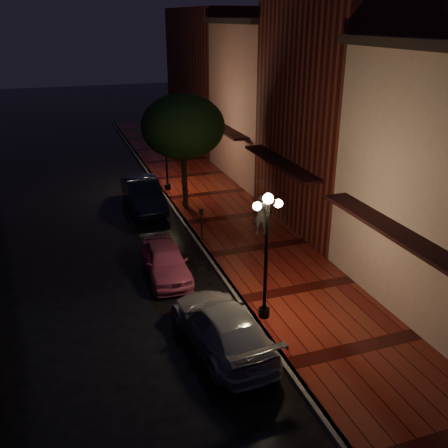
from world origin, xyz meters
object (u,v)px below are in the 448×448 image
object	(u,v)px
street_tree	(183,128)
parking_meter	(201,222)
pink_car	(166,261)
streetlamp_near	(266,250)
navy_car	(143,194)
silver_car	(222,326)
woman_with_umbrella	(261,199)
streetlamp_far	(166,148)

from	to	relation	value
street_tree	parking_meter	xyz separation A→B (m)	(-0.46, -4.49, -3.18)
pink_car	streetlamp_near	bearing A→B (deg)	-57.54
navy_car	silver_car	world-z (taller)	navy_car
streetlamp_near	silver_car	xyz separation A→B (m)	(-1.77, -0.87, -1.89)
street_tree	streetlamp_near	bearing A→B (deg)	-91.35
navy_car	parking_meter	xyz separation A→B (m)	(1.59, -5.34, 0.28)
silver_car	woman_with_umbrella	bearing A→B (deg)	-126.42
pink_car	silver_car	world-z (taller)	silver_car
pink_car	navy_car	bearing A→B (deg)	87.71
pink_car	woman_with_umbrella	xyz separation A→B (m)	(4.93, 2.26, 1.21)
streetlamp_near	navy_car	bearing A→B (deg)	98.61
streetlamp_near	parking_meter	size ratio (longest dim) A/B	2.87
pink_car	silver_car	size ratio (longest dim) A/B	0.80
streetlamp_near	silver_car	distance (m)	2.73
pink_car	woman_with_umbrella	bearing A→B (deg)	26.63
streetlamp_far	street_tree	world-z (taller)	street_tree
woman_with_umbrella	streetlamp_far	bearing A→B (deg)	-54.41
woman_with_umbrella	parking_meter	world-z (taller)	woman_with_umbrella
parking_meter	navy_car	bearing A→B (deg)	94.02
streetlamp_far	street_tree	xyz separation A→B (m)	(0.26, -3.01, 1.64)
streetlamp_far	pink_car	bearing A→B (deg)	-103.48
streetlamp_far	pink_car	size ratio (longest dim) A/B	1.11
streetlamp_near	streetlamp_far	size ratio (longest dim) A/B	1.00
streetlamp_near	pink_car	world-z (taller)	streetlamp_near
street_tree	pink_car	distance (m)	8.24
streetlamp_near	pink_car	distance (m)	5.09
street_tree	navy_car	size ratio (longest dim) A/B	1.23
street_tree	pink_car	bearing A→B (deg)	-110.86
woman_with_umbrella	street_tree	bearing A→B (deg)	-46.67
navy_car	streetlamp_far	bearing A→B (deg)	49.09
streetlamp_far	street_tree	bearing A→B (deg)	-85.09
parking_meter	silver_car	bearing A→B (deg)	-114.57
navy_car	silver_car	xyz separation A→B (m)	(0.03, -12.71, -0.07)
streetlamp_near	navy_car	world-z (taller)	streetlamp_near
silver_car	streetlamp_far	bearing A→B (deg)	-102.22
streetlamp_near	silver_car	bearing A→B (deg)	-153.82
streetlamp_far	navy_car	bearing A→B (deg)	-129.75
streetlamp_far	navy_car	distance (m)	3.34
woman_with_umbrella	parking_meter	distance (m)	2.87
pink_car	parking_meter	size ratio (longest dim) A/B	2.58
streetlamp_near	street_tree	distance (m)	11.12
parking_meter	woman_with_umbrella	bearing A→B (deg)	-16.43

